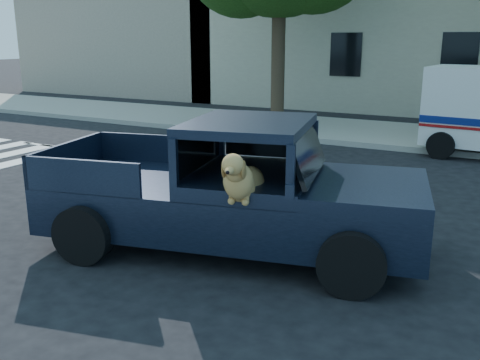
{
  "coord_description": "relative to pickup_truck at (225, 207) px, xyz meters",
  "views": [
    {
      "loc": [
        3.41,
        -6.47,
        2.81
      ],
      "look_at": [
        0.35,
        -0.89,
        1.12
      ],
      "focal_mm": 40.0,
      "sensor_mm": 36.0,
      "label": 1
    }
  ],
  "objects": [
    {
      "name": "building_left",
      "position": [
        -14.92,
        17.03,
        3.39
      ],
      "size": [
        12.0,
        6.0,
        8.0
      ],
      "primitive_type": "cube",
      "color": "tan",
      "rests_on": "ground"
    },
    {
      "name": "ground",
      "position": [
        0.08,
        0.53,
        -0.61
      ],
      "size": [
        120.0,
        120.0,
        0.0
      ],
      "primitive_type": "plane",
      "color": "black",
      "rests_on": "ground"
    },
    {
      "name": "lane_stripes",
      "position": [
        2.08,
        3.93,
        -0.6
      ],
      "size": [
        21.6,
        0.14,
        0.01
      ],
      "primitive_type": null,
      "color": "silver",
      "rests_on": "ground"
    },
    {
      "name": "far_sidewalk",
      "position": [
        0.08,
        9.73,
        -0.53
      ],
      "size": [
        60.0,
        4.0,
        0.15
      ],
      "primitive_type": "cube",
      "color": "gray",
      "rests_on": "ground"
    },
    {
      "name": "pickup_truck",
      "position": [
        0.0,
        0.0,
        0.0
      ],
      "size": [
        5.31,
        3.08,
        1.79
      ],
      "rotation": [
        0.0,
        0.0,
        0.23
      ],
      "color": "black",
      "rests_on": "ground"
    }
  ]
}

